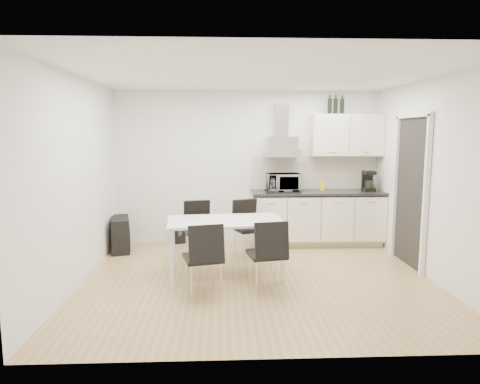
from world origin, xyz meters
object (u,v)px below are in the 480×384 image
at_px(kitchenette, 319,196).
at_px(chair_near_left, 203,259).
at_px(chair_far_left, 199,231).
at_px(chair_far_right, 250,229).
at_px(floor_speaker, 179,234).
at_px(chair_near_right, 267,255).
at_px(guitar_amp, 120,234).
at_px(dining_table, 225,225).

relative_size(kitchenette, chair_near_left, 2.86).
height_order(chair_far_left, chair_near_left, same).
distance_m(chair_far_right, floor_speaker, 1.51).
distance_m(chair_far_left, chair_near_right, 1.56).
height_order(chair_far_left, chair_near_right, same).
relative_size(kitchenette, chair_near_right, 2.86).
bearing_deg(guitar_amp, chair_near_left, -67.71).
distance_m(chair_near_right, guitar_amp, 2.86).
height_order(dining_table, chair_far_right, chair_far_right).
distance_m(kitchenette, chair_far_left, 2.19).
bearing_deg(guitar_amp, chair_far_right, -26.44).
xyz_separation_m(guitar_amp, floor_speaker, (0.90, 0.45, -0.12)).
xyz_separation_m(chair_far_right, guitar_amp, (-2.05, 0.48, -0.17)).
distance_m(chair_far_right, guitar_amp, 2.12).
bearing_deg(floor_speaker, chair_near_right, -78.55).
bearing_deg(chair_near_right, guitar_amp, 128.94).
relative_size(chair_far_left, floor_speaker, 2.78).
distance_m(chair_far_left, floor_speaker, 1.13).
xyz_separation_m(dining_table, floor_speaker, (-0.78, 1.71, -0.52)).
relative_size(kitchenette, dining_table, 1.61).
distance_m(dining_table, chair_near_left, 0.81).
xyz_separation_m(dining_table, chair_far_left, (-0.38, 0.69, -0.24)).
distance_m(kitchenette, floor_speaker, 2.48).
bearing_deg(chair_near_left, chair_far_left, 80.72).
bearing_deg(chair_near_right, kitchenette, 52.24).
relative_size(dining_table, chair_near_right, 1.78).
relative_size(chair_far_left, guitar_amp, 1.26).
height_order(kitchenette, floor_speaker, kitchenette).
height_order(chair_far_right, floor_speaker, chair_far_right).
bearing_deg(dining_table, floor_speaker, 109.49).
bearing_deg(guitar_amp, dining_table, -50.09).
distance_m(chair_far_left, guitar_amp, 1.43).
bearing_deg(chair_far_left, dining_table, 106.31).
bearing_deg(kitchenette, guitar_amp, -174.98).
bearing_deg(chair_near_left, chair_far_right, 52.89).
bearing_deg(floor_speaker, chair_far_right, -56.30).
bearing_deg(chair_far_left, chair_near_right, 111.33).
bearing_deg(floor_speaker, guitar_amp, -170.49).
bearing_deg(dining_table, chair_near_right, -55.93).
height_order(chair_near_left, chair_near_right, same).
bearing_deg(floor_speaker, chair_far_left, -85.98).
bearing_deg(chair_far_left, floor_speaker, -81.32).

